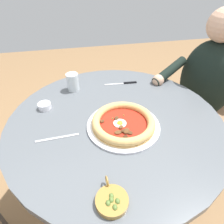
% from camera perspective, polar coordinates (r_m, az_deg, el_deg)
% --- Properties ---
extents(ground_plane, '(6.00, 6.00, 0.02)m').
position_cam_1_polar(ground_plane, '(1.51, 0.61, -23.88)').
color(ground_plane, olive).
extents(dining_table, '(1.01, 1.01, 0.73)m').
position_cam_1_polar(dining_table, '(1.02, 0.84, -8.09)').
color(dining_table, '#565B60').
rests_on(dining_table, ground).
extents(pizza_on_plate, '(0.32, 0.32, 0.05)m').
position_cam_1_polar(pizza_on_plate, '(0.86, 3.34, -3.23)').
color(pizza_on_plate, white).
rests_on(pizza_on_plate, dining_table).
extents(water_glass, '(0.07, 0.07, 0.10)m').
position_cam_1_polar(water_glass, '(1.12, -11.38, 8.29)').
color(water_glass, silver).
rests_on(water_glass, dining_table).
extents(steak_knife, '(0.02, 0.19, 0.01)m').
position_cam_1_polar(steak_knife, '(1.18, 3.96, 8.48)').
color(steak_knife, silver).
rests_on(steak_knife, dining_table).
extents(ramekin_capers, '(0.06, 0.06, 0.03)m').
position_cam_1_polar(ramekin_capers, '(1.02, -19.17, 1.75)').
color(ramekin_capers, white).
rests_on(ramekin_capers, dining_table).
extents(olive_pan, '(0.13, 0.10, 0.04)m').
position_cam_1_polar(olive_pan, '(0.65, -0.04, -24.54)').
color(olive_pan, olive).
rests_on(olive_pan, dining_table).
extents(fork_utensil, '(0.02, 0.18, 0.00)m').
position_cam_1_polar(fork_utensil, '(0.85, -15.75, -7.32)').
color(fork_utensil, '#BCBCC1').
rests_on(fork_utensil, dining_table).
extents(diner_person, '(0.42, 0.57, 1.14)m').
position_cam_1_polar(diner_person, '(1.50, 23.51, 1.42)').
color(diner_person, '#282833').
rests_on(diner_person, ground).
extents(cafe_chair_diner, '(0.55, 0.55, 0.85)m').
position_cam_1_polar(cafe_chair_diner, '(1.59, 26.76, 3.80)').
color(cafe_chair_diner, '#957050').
rests_on(cafe_chair_diner, ground).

